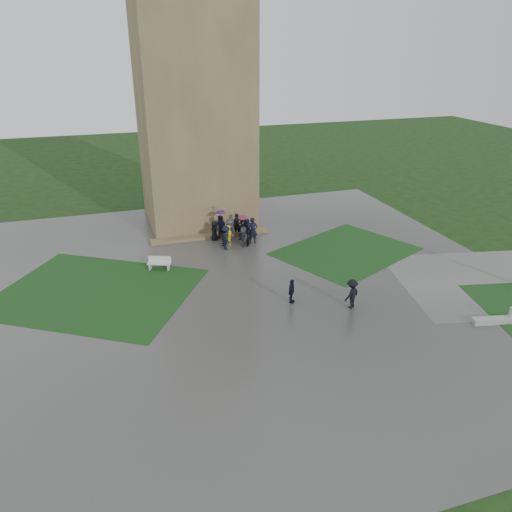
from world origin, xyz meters
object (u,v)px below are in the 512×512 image
object	(u,v)px
bench	(159,263)
pedestrian_near	(352,294)
pedestrian_mid	(292,291)
tower	(193,107)

from	to	relation	value
bench	pedestrian_near	bearing A→B (deg)	-19.61
pedestrian_near	pedestrian_mid	bearing A→B (deg)	-55.14
pedestrian_mid	pedestrian_near	world-z (taller)	pedestrian_near
pedestrian_near	tower	bearing A→B (deg)	-101.29
tower	pedestrian_near	bearing A→B (deg)	-73.84
tower	pedestrian_mid	world-z (taller)	tower
pedestrian_mid	pedestrian_near	size ratio (longest dim) A/B	0.85
bench	pedestrian_mid	distance (m)	9.41
bench	pedestrian_near	xyz separation A→B (m)	(9.47, -8.33, 0.40)
bench	tower	bearing A→B (deg)	85.34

